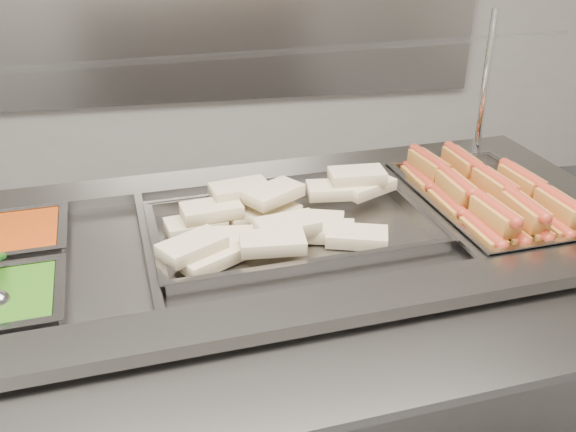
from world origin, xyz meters
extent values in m
cube|color=slate|center=(-0.02, 0.30, 0.44)|extent=(1.89, 0.95, 0.88)
cube|color=gray|center=(0.02, -0.05, 0.90)|extent=(1.91, 0.33, 0.03)
cube|color=gray|center=(-0.05, 0.65, 0.90)|extent=(1.91, 0.33, 0.03)
cube|color=gray|center=(0.86, 0.39, 0.90)|extent=(0.19, 0.59, 0.03)
cube|color=black|center=(-0.02, 0.30, 0.78)|extent=(1.69, 0.75, 0.02)
cube|color=gray|center=(0.42, 0.34, 0.91)|extent=(0.08, 0.58, 0.01)
cube|color=gray|center=(-0.32, 0.27, 0.91)|extent=(0.08, 0.58, 0.01)
cube|color=gray|center=(0.04, -0.22, 0.86)|extent=(1.84, 0.44, 0.02)
cylinder|color=silver|center=(0.73, 0.71, 1.13)|extent=(0.02, 0.02, 0.45)
cube|color=silver|center=(-0.04, 0.51, 1.30)|extent=(1.69, 0.47, 0.09)
cube|color=#CC3C0B|center=(-0.68, 0.38, 0.87)|extent=(0.31, 0.25, 0.09)
cube|color=#AE6C24|center=(0.50, 0.18, 0.89)|extent=(0.07, 0.16, 0.05)
cylinder|color=red|center=(0.50, 0.18, 0.91)|extent=(0.05, 0.17, 0.03)
cube|color=#AE6C24|center=(0.49, 0.35, 0.89)|extent=(0.06, 0.16, 0.05)
cylinder|color=red|center=(0.49, 0.35, 0.91)|extent=(0.04, 0.17, 0.03)
cube|color=#AE6C24|center=(0.47, 0.53, 0.89)|extent=(0.06, 0.16, 0.05)
cylinder|color=red|center=(0.47, 0.53, 0.91)|extent=(0.04, 0.17, 0.03)
cube|color=#AE6C24|center=(0.57, 0.18, 0.89)|extent=(0.07, 0.16, 0.05)
cylinder|color=red|center=(0.57, 0.18, 0.91)|extent=(0.05, 0.17, 0.03)
cube|color=#AE6C24|center=(0.55, 0.36, 0.89)|extent=(0.07, 0.16, 0.05)
cylinder|color=red|center=(0.55, 0.36, 0.91)|extent=(0.05, 0.17, 0.03)
cube|color=#AE6C24|center=(0.53, 0.54, 0.89)|extent=(0.06, 0.16, 0.05)
cylinder|color=red|center=(0.53, 0.54, 0.91)|extent=(0.04, 0.17, 0.03)
cube|color=#AE6C24|center=(0.63, 0.19, 0.89)|extent=(0.07, 0.16, 0.05)
cylinder|color=red|center=(0.63, 0.19, 0.91)|extent=(0.05, 0.17, 0.03)
cube|color=#AE6C24|center=(0.61, 0.37, 0.89)|extent=(0.06, 0.16, 0.05)
cylinder|color=red|center=(0.61, 0.37, 0.91)|extent=(0.04, 0.17, 0.03)
cube|color=#AE6C24|center=(0.59, 0.54, 0.89)|extent=(0.07, 0.16, 0.05)
cylinder|color=red|center=(0.59, 0.54, 0.91)|extent=(0.05, 0.17, 0.03)
cube|color=#AE6C24|center=(0.69, 0.20, 0.89)|extent=(0.06, 0.16, 0.05)
cylinder|color=red|center=(0.69, 0.20, 0.91)|extent=(0.04, 0.17, 0.03)
cube|color=#AE6C24|center=(0.68, 0.37, 0.89)|extent=(0.07, 0.16, 0.05)
cylinder|color=red|center=(0.68, 0.37, 0.91)|extent=(0.05, 0.17, 0.03)
cube|color=#AE6C24|center=(0.66, 0.55, 0.89)|extent=(0.06, 0.16, 0.05)
cylinder|color=red|center=(0.66, 0.55, 0.91)|extent=(0.04, 0.17, 0.03)
cube|color=#AE6C24|center=(0.76, 0.20, 0.89)|extent=(0.07, 0.16, 0.05)
cylinder|color=red|center=(0.76, 0.20, 0.91)|extent=(0.05, 0.17, 0.03)
cube|color=#AE6C24|center=(0.54, 0.19, 0.94)|extent=(0.07, 0.16, 0.05)
cylinder|color=red|center=(0.54, 0.19, 0.97)|extent=(0.05, 0.17, 0.03)
cube|color=#AE6C24|center=(0.51, 0.36, 0.94)|extent=(0.06, 0.15, 0.05)
cylinder|color=red|center=(0.51, 0.36, 0.97)|extent=(0.04, 0.17, 0.03)
cube|color=#AE6C24|center=(0.49, 0.53, 0.94)|extent=(0.08, 0.16, 0.05)
cylinder|color=red|center=(0.49, 0.53, 0.97)|extent=(0.06, 0.17, 0.03)
cube|color=#AE6C24|center=(0.62, 0.20, 0.94)|extent=(0.06, 0.15, 0.05)
cylinder|color=red|center=(0.62, 0.20, 0.97)|extent=(0.04, 0.17, 0.03)
cube|color=#AE6C24|center=(0.62, 0.36, 0.94)|extent=(0.07, 0.16, 0.05)
cylinder|color=red|center=(0.62, 0.36, 0.97)|extent=(0.05, 0.17, 0.03)
cube|color=#AE6C24|center=(0.60, 0.53, 0.94)|extent=(0.07, 0.16, 0.05)
cylinder|color=red|center=(0.60, 0.53, 0.97)|extent=(0.05, 0.17, 0.03)
cube|color=#AE6C24|center=(0.72, 0.20, 0.94)|extent=(0.07, 0.16, 0.05)
cylinder|color=red|center=(0.72, 0.20, 0.97)|extent=(0.05, 0.17, 0.03)
cube|color=#AE6C24|center=(0.71, 0.37, 0.94)|extent=(0.07, 0.16, 0.05)
cylinder|color=red|center=(0.71, 0.37, 0.97)|extent=(0.05, 0.17, 0.03)
cube|color=#CAB287|center=(0.19, 0.22, 0.90)|extent=(0.17, 0.13, 0.03)
cube|color=#CAB287|center=(0.10, 0.32, 0.90)|extent=(0.17, 0.13, 0.03)
cube|color=#CAB287|center=(-0.20, 0.35, 0.90)|extent=(0.17, 0.11, 0.03)
cube|color=#CAB287|center=(0.00, 0.38, 0.90)|extent=(0.17, 0.15, 0.03)
cube|color=#CAB287|center=(-0.05, 0.39, 0.90)|extent=(0.17, 0.14, 0.03)
cube|color=#CAB287|center=(-0.17, 0.18, 0.90)|extent=(0.17, 0.15, 0.03)
cube|color=#CAB287|center=(-0.10, 0.26, 0.90)|extent=(0.16, 0.10, 0.03)
cube|color=#CAB287|center=(0.12, 0.26, 0.90)|extent=(0.17, 0.12, 0.03)
cube|color=#CAB287|center=(0.28, 0.44, 0.93)|extent=(0.17, 0.15, 0.03)
cube|color=#CAB287|center=(-0.21, 0.19, 0.93)|extent=(0.17, 0.15, 0.03)
cube|color=#CAB287|center=(0.02, 0.26, 0.93)|extent=(0.17, 0.11, 0.03)
cube|color=#CAB287|center=(-0.16, 0.36, 0.94)|extent=(0.16, 0.11, 0.03)
cube|color=#CAB287|center=(-0.03, 0.17, 0.94)|extent=(0.16, 0.09, 0.03)
cube|color=#CAB287|center=(0.19, 0.43, 0.93)|extent=(0.16, 0.10, 0.03)
cube|color=#CAB287|center=(-0.08, 0.42, 0.96)|extent=(0.17, 0.12, 0.03)
cube|color=#CAB287|center=(0.01, 0.38, 0.96)|extent=(0.17, 0.16, 0.03)
cube|color=#CAB287|center=(0.25, 0.45, 0.96)|extent=(0.15, 0.09, 0.03)
camera|label=1|loc=(-0.22, -1.12, 1.67)|focal=40.00mm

